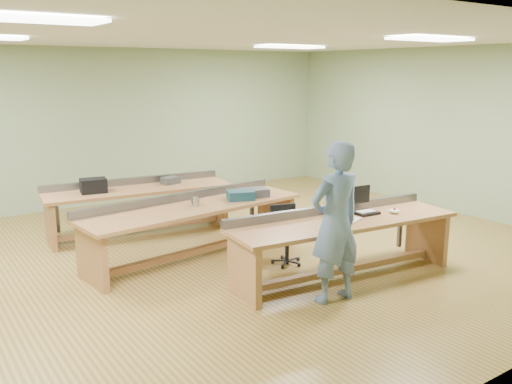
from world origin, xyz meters
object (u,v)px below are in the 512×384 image
at_px(person, 335,223).
at_px(camera_bag, 340,210).
at_px(workbench_mid, 193,218).
at_px(laptop_base, 366,213).
at_px(parts_bin_teal, 240,195).
at_px(workbench_back, 139,200).
at_px(mug, 195,202).
at_px(workbench_front, 343,234).
at_px(task_chair, 286,242).
at_px(parts_bin_grey, 253,193).
at_px(drinks_can, 196,202).

distance_m(person, camera_bag, 0.92).
height_order(workbench_mid, camera_bag, camera_bag).
height_order(laptop_base, parts_bin_teal, parts_bin_teal).
relative_size(workbench_back, person, 1.62).
distance_m(workbench_mid, parts_bin_teal, 0.77).
bearing_deg(laptop_base, parts_bin_teal, 124.50).
xyz_separation_m(person, mug, (-0.59, 2.18, -0.12)).
height_order(workbench_front, mug, workbench_front).
height_order(workbench_mid, mug, workbench_mid).
bearing_deg(workbench_front, workbench_mid, 131.40).
bearing_deg(workbench_mid, task_chair, -51.15).
distance_m(workbench_mid, laptop_base, 2.35).
xyz_separation_m(person, laptop_base, (1.02, 0.52, -0.15)).
bearing_deg(parts_bin_grey, parts_bin_teal, -169.46).
bearing_deg(parts_bin_teal, workbench_mid, 173.39).
bearing_deg(workbench_back, workbench_front, -59.75).
distance_m(workbench_front, laptop_base, 0.47).
height_order(workbench_front, workbench_mid, same).
bearing_deg(drinks_can, mug, 66.85).
bearing_deg(task_chair, laptop_base, -30.06).
relative_size(person, mug, 15.85).
relative_size(person, parts_bin_grey, 4.21).
bearing_deg(parts_bin_teal, workbench_front, -73.39).
distance_m(workbench_front, camera_bag, 0.31).
height_order(person, task_chair, person).
relative_size(workbench_mid, person, 1.80).
height_order(task_chair, mug, mug).
relative_size(workbench_mid, task_chair, 4.17).
distance_m(laptop_base, drinks_can, 2.28).
xyz_separation_m(workbench_mid, camera_bag, (1.29, -1.56, 0.26)).
bearing_deg(mug, person, -74.81).
bearing_deg(workbench_front, parts_bin_teal, 112.64).
bearing_deg(parts_bin_grey, workbench_back, 126.85).
bearing_deg(parts_bin_grey, workbench_front, -82.02).
height_order(workbench_front, task_chair, workbench_front).
bearing_deg(drinks_can, parts_bin_grey, 3.19).
xyz_separation_m(workbench_mid, mug, (0.03, -0.02, 0.23)).
distance_m(camera_bag, parts_bin_teal, 1.58).
xyz_separation_m(person, parts_bin_grey, (0.36, 2.16, -0.11)).
height_order(workbench_mid, parts_bin_grey, parts_bin_grey).
distance_m(workbench_mid, drinks_can, 0.27).
distance_m(task_chair, parts_bin_grey, 1.02).
distance_m(laptop_base, task_chair, 1.15).
bearing_deg(task_chair, workbench_back, 131.03).
xyz_separation_m(parts_bin_grey, mug, (-0.95, 0.02, -0.01)).
relative_size(person, parts_bin_teal, 4.93).
xyz_separation_m(person, task_chair, (0.30, 1.28, -0.63)).
xyz_separation_m(workbench_mid, laptop_base, (1.64, -1.68, 0.20)).
bearing_deg(workbench_front, parts_bin_grey, 104.02).
height_order(person, camera_bag, person).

